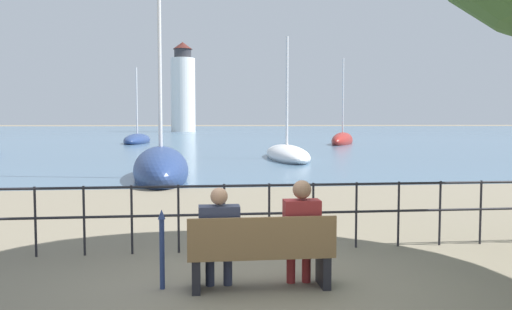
% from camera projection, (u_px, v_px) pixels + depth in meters
% --- Properties ---
extents(ground_plane, '(1000.00, 1000.00, 0.00)m').
position_uv_depth(ground_plane, '(261.00, 288.00, 6.01)').
color(ground_plane, '#7A705B').
extents(harbor_water, '(600.00, 300.00, 0.01)m').
position_uv_depth(harbor_water, '(202.00, 129.00, 164.06)').
color(harbor_water, slate).
rests_on(harbor_water, ground_plane).
extents(park_bench, '(1.74, 0.45, 0.90)m').
position_uv_depth(park_bench, '(261.00, 254.00, 5.92)').
color(park_bench, brown).
rests_on(park_bench, ground_plane).
extents(seated_person_left, '(0.48, 0.35, 1.23)m').
position_uv_depth(seated_person_left, '(219.00, 233.00, 5.93)').
color(seated_person_left, '#2D3347').
rests_on(seated_person_left, ground_plane).
extents(seated_person_right, '(0.43, 0.35, 1.30)m').
position_uv_depth(seated_person_right, '(301.00, 228.00, 6.03)').
color(seated_person_right, maroon).
rests_on(seated_person_right, ground_plane).
extents(promenade_railing, '(11.94, 0.04, 1.05)m').
position_uv_depth(promenade_railing, '(247.00, 207.00, 7.72)').
color(promenade_railing, black).
rests_on(promenade_railing, ground_plane).
extents(closed_umbrella, '(0.09, 0.09, 0.96)m').
position_uv_depth(closed_umbrella, '(162.00, 245.00, 5.94)').
color(closed_umbrella, navy).
rests_on(closed_umbrella, ground_plane).
extents(sailboat_0, '(2.46, 7.14, 10.08)m').
position_uv_depth(sailboat_0, '(161.00, 168.00, 17.85)').
color(sailboat_0, navy).
rests_on(sailboat_0, ground_plane).
extents(sailboat_1, '(2.24, 8.84, 7.06)m').
position_uv_depth(sailboat_1, '(287.00, 154.00, 27.65)').
color(sailboat_1, white).
rests_on(sailboat_1, ground_plane).
extents(sailboat_2, '(4.88, 8.27, 8.57)m').
position_uv_depth(sailboat_2, '(342.00, 140.00, 47.08)').
color(sailboat_2, maroon).
rests_on(sailboat_2, ground_plane).
extents(sailboat_4, '(2.55, 8.72, 7.83)m').
position_uv_depth(sailboat_4, '(137.00, 140.00, 49.29)').
color(sailboat_4, navy).
rests_on(sailboat_4, ground_plane).
extents(harbor_lighthouse, '(5.38, 5.38, 19.98)m').
position_uv_depth(harbor_lighthouse, '(183.00, 90.00, 111.46)').
color(harbor_lighthouse, white).
rests_on(harbor_lighthouse, ground_plane).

